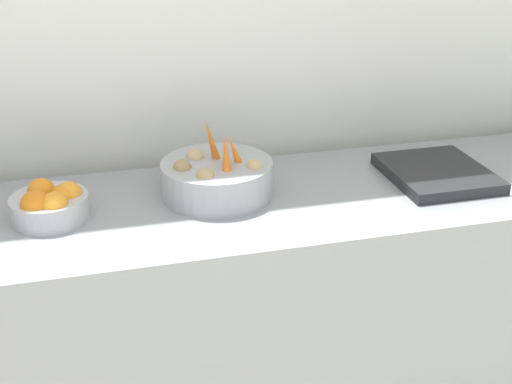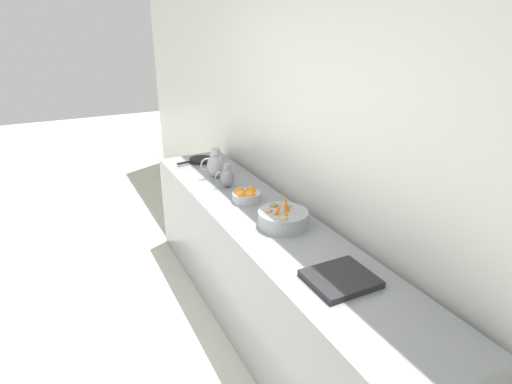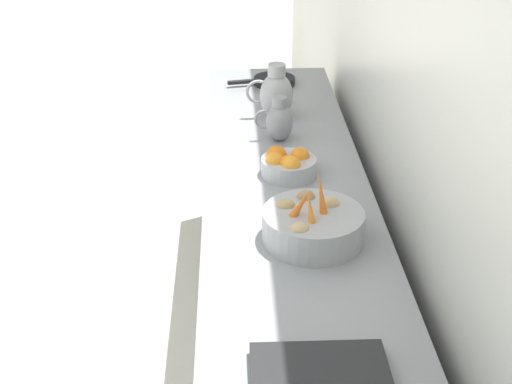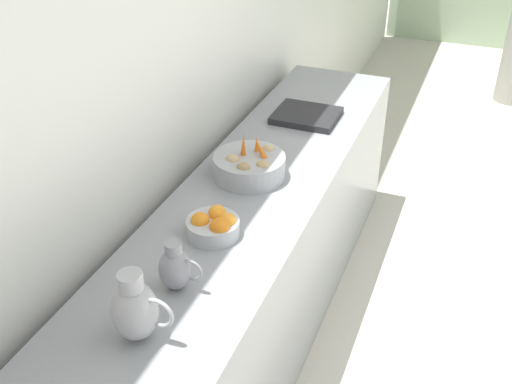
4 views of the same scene
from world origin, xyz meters
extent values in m
cube|color=silver|center=(-1.95, 0.43, 1.50)|extent=(0.10, 9.49, 3.00)
cube|color=gray|center=(-1.53, -0.07, 0.45)|extent=(0.62, 3.24, 0.90)
cylinder|color=#9EA0A5|center=(-1.58, 0.09, 0.95)|extent=(0.33, 0.33, 0.10)
torus|color=#9EA0A5|center=(-1.58, 0.09, 0.91)|extent=(0.19, 0.19, 0.01)
cone|color=orange|center=(-1.56, 0.14, 1.04)|extent=(0.05, 0.07, 0.12)
cone|color=orange|center=(-1.60, 0.08, 1.06)|extent=(0.06, 0.08, 0.17)
cone|color=orange|center=(-1.53, 0.11, 1.04)|extent=(0.09, 0.04, 0.13)
ellipsoid|color=tan|center=(-1.53, 0.19, 1.00)|extent=(0.06, 0.05, 0.04)
ellipsoid|color=tan|center=(-1.64, 0.03, 1.01)|extent=(0.06, 0.05, 0.05)
ellipsoid|color=#9E7F56|center=(-1.57, -0.02, 1.01)|extent=(0.06, 0.05, 0.05)
ellipsoid|color=tan|center=(-1.49, 0.04, 1.00)|extent=(0.06, 0.05, 0.05)
cylinder|color=#ADAFB5|center=(-1.54, -0.39, 0.94)|extent=(0.21, 0.21, 0.07)
sphere|color=orange|center=(-1.53, -0.35, 0.97)|extent=(0.07, 0.07, 0.07)
sphere|color=orange|center=(-1.58, -0.41, 0.97)|extent=(0.08, 0.08, 0.08)
sphere|color=orange|center=(-1.50, -0.42, 0.97)|extent=(0.08, 0.08, 0.08)
sphere|color=orange|center=(-1.48, -0.37, 0.97)|extent=(0.07, 0.07, 0.07)
sphere|color=orange|center=(-1.55, -0.34, 0.97)|extent=(0.07, 0.07, 0.07)
ellipsoid|color=#A3A3A8|center=(-1.53, -0.98, 1.01)|extent=(0.15, 0.15, 0.21)
cylinder|color=#A3A3A8|center=(-1.53, -0.98, 1.13)|extent=(0.08, 0.08, 0.06)
torus|color=#A3A3A8|center=(-1.45, -0.98, 1.03)|extent=(0.11, 0.01, 0.11)
ellipsoid|color=gray|center=(-1.53, -0.72, 0.98)|extent=(0.11, 0.11, 0.16)
cylinder|color=gray|center=(-1.53, -0.72, 1.07)|extent=(0.06, 0.06, 0.04)
torus|color=gray|center=(-1.46, -0.72, 1.00)|extent=(0.09, 0.01, 0.09)
cube|color=#232326|center=(-1.53, 0.78, 0.92)|extent=(0.34, 0.30, 0.04)
camera|label=1|loc=(0.16, -0.24, 1.73)|focal=45.94mm
camera|label=2|loc=(-0.29, 2.29, 2.19)|focal=30.23mm
camera|label=3|loc=(-1.32, 2.05, 2.13)|focal=49.94mm
camera|label=4|loc=(-0.65, -2.16, 2.33)|focal=42.98mm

